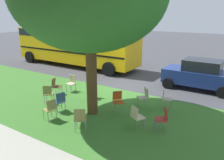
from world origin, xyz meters
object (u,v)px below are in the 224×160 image
at_px(chair_6, 48,93).
at_px(parked_car, 199,74).
at_px(chair_9, 137,116).
at_px(chair_0, 72,82).
at_px(chair_11, 80,118).
at_px(school_bus, 75,43).
at_px(chair_10, 50,108).
at_px(chair_7, 60,100).
at_px(chair_8, 56,85).
at_px(chair_4, 91,88).
at_px(chair_5, 118,100).
at_px(chair_3, 163,117).
at_px(chair_1, 166,97).
at_px(chair_2, 144,96).

xyz_separation_m(chair_6, parked_car, (-5.34, -5.96, 0.32)).
distance_m(chair_9, parked_car, 6.01).
distance_m(chair_0, chair_11, 4.44).
bearing_deg(chair_0, school_bus, -50.57).
height_order(chair_0, chair_10, same).
bearing_deg(school_bus, chair_7, 127.19).
bearing_deg(chair_10, chair_8, -47.82).
xyz_separation_m(chair_9, chair_11, (1.58, 1.23, 0.00)).
relative_size(chair_4, chair_5, 1.00).
xyz_separation_m(chair_0, chair_3, (-5.63, 1.45, 0.00)).
bearing_deg(chair_6, chair_4, -127.25).
distance_m(chair_7, school_bus, 9.06).
relative_size(chair_1, chair_9, 1.00).
bearing_deg(chair_4, chair_10, 93.84).
bearing_deg(parked_car, chair_6, 48.17).
bearing_deg(chair_3, chair_1, -72.80).
bearing_deg(chair_10, parked_car, -118.69).
relative_size(chair_9, chair_11, 1.00).
height_order(chair_11, parked_car, parked_car).
height_order(chair_2, chair_11, same).
xyz_separation_m(chair_0, parked_car, (-5.60, -4.11, 0.32)).
height_order(chair_2, chair_10, same).
xyz_separation_m(chair_8, school_bus, (3.71, -5.73, 1.24)).
bearing_deg(chair_10, chair_4, -86.16).
bearing_deg(chair_4, chair_6, 52.75).
height_order(chair_7, chair_8, same).
height_order(chair_5, chair_11, same).
bearing_deg(chair_4, chair_0, -8.73).
xyz_separation_m(chair_10, school_bus, (5.71, -7.93, 1.24)).
bearing_deg(chair_2, chair_11, 73.78).
relative_size(chair_0, chair_6, 1.00).
bearing_deg(school_bus, chair_4, 137.15).
distance_m(chair_4, chair_7, 2.03).
bearing_deg(parked_car, chair_2, 69.91).
bearing_deg(school_bus, chair_1, 154.17).
relative_size(chair_6, school_bus, 0.08).
bearing_deg(chair_11, chair_10, -0.97).
bearing_deg(chair_4, parked_car, -133.39).
height_order(chair_5, chair_10, same).
bearing_deg(chair_11, chair_0, -43.63).
bearing_deg(chair_11, chair_1, -116.87).
xyz_separation_m(chair_11, school_bus, (7.23, -7.95, 1.24)).
height_order(chair_4, chair_9, same).
bearing_deg(chair_1, chair_7, 37.39).
distance_m(chair_8, school_bus, 6.94).
xyz_separation_m(chair_1, parked_car, (-0.57, -3.60, 0.32)).
xyz_separation_m(chair_8, parked_car, (-5.91, -4.95, 0.32)).
height_order(chair_1, chair_4, same).
bearing_deg(chair_7, chair_4, -92.63).
bearing_deg(chair_8, parked_car, -140.05).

